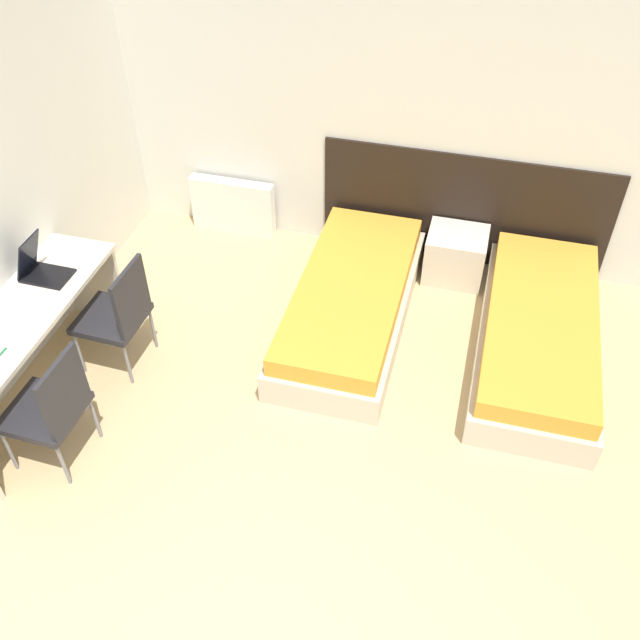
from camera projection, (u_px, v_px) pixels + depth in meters
wall_back at (376, 106)px, 5.70m from camera, size 5.35×0.05×2.70m
headboard_panel at (463, 210)px, 6.08m from camera, size 2.44×0.03×1.04m
bed_near_window at (351, 303)px, 5.69m from camera, size 0.88×2.05×0.41m
bed_near_door at (538, 335)px, 5.41m from camera, size 0.88×2.05×0.41m
nightstand at (455, 255)px, 6.11m from camera, size 0.50×0.44×0.44m
radiator at (233, 206)px, 6.59m from camera, size 0.78×0.12×0.52m
desk at (23, 335)px, 4.86m from camera, size 0.53×1.82×0.75m
chair_near_laptop at (118, 312)px, 5.15m from camera, size 0.47×0.47×0.92m
chair_near_notebook at (51, 406)px, 4.50m from camera, size 0.47×0.47×0.92m
laptop at (41, 268)px, 5.01m from camera, size 0.33×0.24×0.33m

